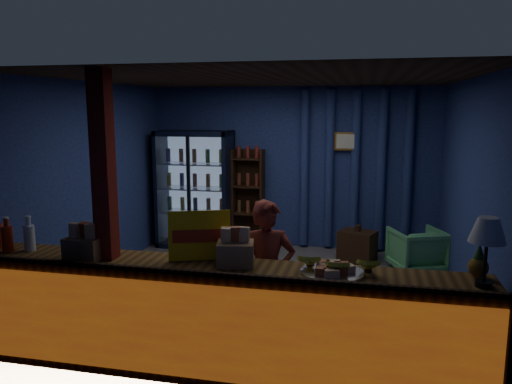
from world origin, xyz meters
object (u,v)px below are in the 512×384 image
green_chair (417,250)px  pastry_tray (332,271)px  table_lamp (488,233)px  shopkeeper (267,276)px

green_chair → pastry_tray: pastry_tray is taller
table_lamp → shopkeeper: bearing=163.0°
green_chair → pastry_tray: (-0.97, -3.17, 0.67)m
pastry_tray → green_chair: bearing=73.0°
green_chair → pastry_tray: 3.38m
green_chair → pastry_tray: bearing=51.3°
shopkeeper → green_chair: shopkeeper is taller
pastry_tray → table_lamp: 1.19m
shopkeeper → pastry_tray: 0.84m
shopkeeper → pastry_tray: bearing=-55.5°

